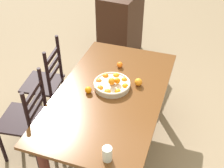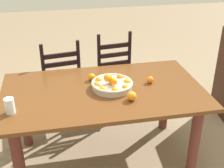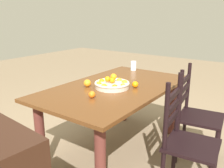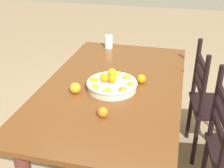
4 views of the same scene
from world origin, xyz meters
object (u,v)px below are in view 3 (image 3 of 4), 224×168
drinking_glass (133,66)px  orange_loose_1 (92,95)px  chair_near_window (196,116)px  orange_loose_0 (87,83)px  fruit_bowl (112,84)px  orange_loose_2 (135,84)px  chair_by_cabinet (186,142)px  dining_table (116,97)px

drinking_glass → orange_loose_1: bearing=12.9°
chair_near_window → orange_loose_0: chair_near_window is taller
chair_near_window → drinking_glass: size_ratio=7.91×
chair_near_window → fruit_bowl: chair_near_window is taller
orange_loose_2 → drinking_glass: (-0.66, -0.42, 0.03)m
chair_near_window → chair_by_cabinet: chair_by_cabinet is taller
orange_loose_2 → chair_by_cabinet: bearing=65.1°
chair_by_cabinet → drinking_glass: (-0.96, -1.07, 0.32)m
chair_near_window → orange_loose_1: (0.76, -0.70, 0.30)m
orange_loose_1 → dining_table: bearing=-174.5°
dining_table → orange_loose_0: orange_loose_0 is taller
orange_loose_1 → orange_loose_2: size_ratio=0.94×
dining_table → chair_by_cabinet: chair_by_cabinet is taller
dining_table → orange_loose_2: (-0.07, 0.19, 0.15)m
chair_by_cabinet → drinking_glass: chair_by_cabinet is taller
orange_loose_0 → orange_loose_2: size_ratio=1.16×
orange_loose_1 → drinking_glass: drinking_glass is taller
dining_table → fruit_bowl: size_ratio=4.79×
fruit_bowl → orange_loose_2: 0.23m
chair_near_window → fruit_bowl: (0.41, -0.73, 0.30)m
dining_table → fruit_bowl: (0.08, 0.01, 0.16)m
orange_loose_0 → orange_loose_1: 0.35m
dining_table → drinking_glass: (-0.73, -0.22, 0.18)m
chair_near_window → orange_loose_0: bearing=110.9°
orange_loose_2 → orange_loose_0: bearing=-57.9°
chair_near_window → drinking_glass: (-0.39, -0.97, 0.33)m
drinking_glass → orange_loose_0: bearing=0.3°
fruit_bowl → orange_loose_0: (0.11, -0.23, -0.00)m
dining_table → chair_near_window: (-0.34, 0.74, -0.15)m
dining_table → orange_loose_0: 0.33m
orange_loose_0 → drinking_glass: (-0.92, -0.00, 0.02)m
orange_loose_2 → drinking_glass: drinking_glass is taller
orange_loose_0 → orange_loose_2: (-0.26, 0.41, -0.01)m
chair_by_cabinet → orange_loose_2: (-0.30, -0.65, 0.30)m
chair_near_window → orange_loose_0: 1.14m
chair_near_window → fruit_bowl: size_ratio=2.71×
orange_loose_0 → dining_table: bearing=131.1°
fruit_bowl → chair_near_window: bearing=119.3°
chair_near_window → orange_loose_2: bearing=108.2°
fruit_bowl → orange_loose_1: 0.35m
dining_table → orange_loose_1: orange_loose_1 is taller
orange_loose_0 → orange_loose_2: orange_loose_0 is taller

